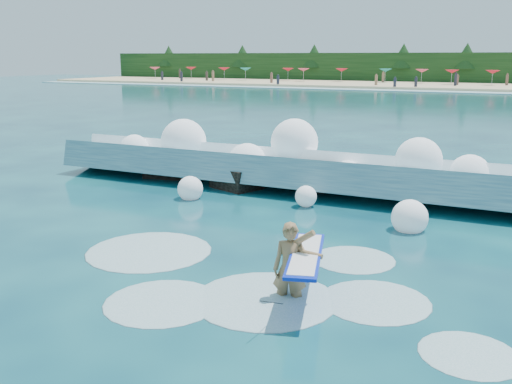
# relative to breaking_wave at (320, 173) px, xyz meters

# --- Properties ---
(ground) EXTENTS (200.00, 200.00, 0.00)m
(ground) POSITION_rel_breaking_wave_xyz_m (-1.15, -7.65, -0.59)
(ground) COLOR #082C42
(ground) RESTS_ON ground
(beach) EXTENTS (140.00, 20.00, 0.40)m
(beach) POSITION_rel_breaking_wave_xyz_m (-1.15, 70.35, -0.39)
(beach) COLOR tan
(beach) RESTS_ON ground
(wet_band) EXTENTS (140.00, 5.00, 0.08)m
(wet_band) POSITION_rel_breaking_wave_xyz_m (-1.15, 59.35, -0.55)
(wet_band) COLOR silver
(wet_band) RESTS_ON ground
(treeline) EXTENTS (140.00, 4.00, 5.00)m
(treeline) POSITION_rel_breaking_wave_xyz_m (-1.15, 80.35, 1.91)
(treeline) COLOR black
(treeline) RESTS_ON ground
(breaking_wave) EXTENTS (19.52, 2.97, 1.68)m
(breaking_wave) POSITION_rel_breaking_wave_xyz_m (0.00, 0.00, 0.00)
(breaking_wave) COLOR #346A83
(breaking_wave) RESTS_ON ground
(rock_cluster) EXTENTS (7.93, 3.07, 1.19)m
(rock_cluster) POSITION_rel_breaking_wave_xyz_m (-3.07, -0.09, -0.21)
(rock_cluster) COLOR black
(rock_cluster) RESTS_ON ground
(surfer_with_board) EXTENTS (1.24, 2.94, 1.77)m
(surfer_with_board) POSITION_rel_breaking_wave_xyz_m (2.52, -8.57, 0.07)
(surfer_with_board) COLOR olive
(surfer_with_board) RESTS_ON ground
(wave_spray) EXTENTS (15.45, 5.12, 2.45)m
(wave_spray) POSITION_rel_breaking_wave_xyz_m (-0.65, -0.15, 0.50)
(wave_spray) COLOR white
(wave_spray) RESTS_ON ground
(surf_foam) EXTENTS (9.42, 5.75, 0.15)m
(surf_foam) POSITION_rel_breaking_wave_xyz_m (1.12, -8.19, -0.59)
(surf_foam) COLOR silver
(surf_foam) RESTS_ON ground
(beach_umbrellas) EXTENTS (111.69, 6.15, 0.50)m
(beach_umbrellas) POSITION_rel_breaking_wave_xyz_m (-1.44, 72.35, 1.66)
(beach_umbrellas) COLOR #DE415D
(beach_umbrellas) RESTS_ON ground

